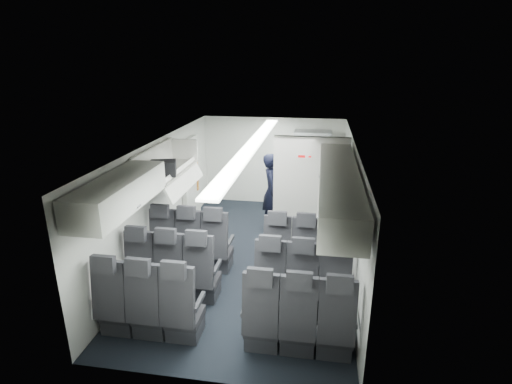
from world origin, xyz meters
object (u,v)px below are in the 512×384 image
(seat_row_rear, at_px, (221,316))
(galley_unit, at_px, (311,171))
(flight_attendant, at_px, (272,191))
(carry_on_bag, at_px, (163,168))
(seat_row_front, at_px, (247,251))
(boarding_door, at_px, (191,180))
(seat_row_mid, at_px, (236,279))

(seat_row_rear, distance_m, galley_unit, 5.17)
(flight_attendant, distance_m, carry_on_bag, 2.73)
(seat_row_front, height_order, flight_attendant, flight_attendant)
(seat_row_rear, distance_m, carry_on_bag, 2.63)
(seat_row_rear, height_order, carry_on_bag, carry_on_bag)
(seat_row_rear, distance_m, flight_attendant, 3.81)
(galley_unit, distance_m, boarding_door, 2.84)
(seat_row_rear, xyz_separation_m, carry_on_bag, (-1.37, 1.76, 1.41))
(seat_row_front, relative_size, seat_row_mid, 1.00)
(carry_on_bag, bearing_deg, seat_row_mid, -48.95)
(seat_row_front, height_order, carry_on_bag, carry_on_bag)
(boarding_door, bearing_deg, carry_on_bag, -82.69)
(carry_on_bag, bearing_deg, flight_attendant, 36.07)
(seat_row_mid, relative_size, carry_on_bag, 8.25)
(galley_unit, bearing_deg, seat_row_mid, -102.88)
(boarding_door, bearing_deg, galley_unit, 24.28)
(boarding_door, distance_m, carry_on_bag, 2.31)
(boarding_door, xyz_separation_m, flight_attendant, (1.81, -0.10, -0.14))
(seat_row_mid, distance_m, seat_row_rear, 0.90)
(seat_row_rear, relative_size, galley_unit, 1.75)
(seat_row_front, xyz_separation_m, galley_unit, (0.95, 3.25, 0.55))
(galley_unit, distance_m, carry_on_bag, 4.12)
(galley_unit, relative_size, boarding_door, 1.02)
(seat_row_rear, distance_m, boarding_door, 4.25)
(seat_row_front, height_order, seat_row_rear, same)
(seat_row_rear, height_order, flight_attendant, flight_attendant)
(seat_row_front, distance_m, boarding_door, 2.71)
(seat_row_front, distance_m, carry_on_bag, 1.96)
(boarding_door, relative_size, carry_on_bag, 4.61)
(galley_unit, height_order, carry_on_bag, carry_on_bag)
(seat_row_rear, bearing_deg, seat_row_mid, 90.00)
(seat_row_mid, relative_size, flight_attendant, 2.04)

